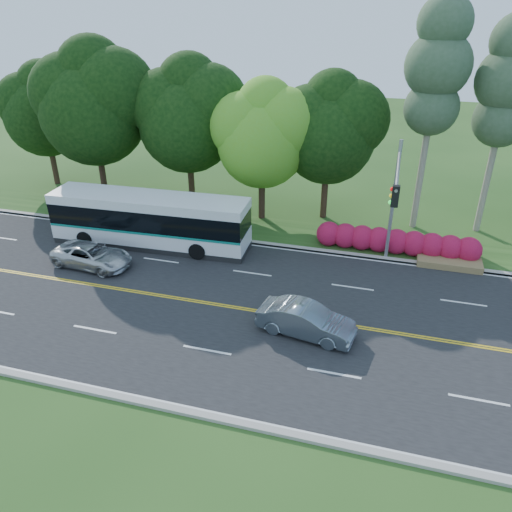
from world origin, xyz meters
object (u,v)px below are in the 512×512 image
(sedan, at_px, (306,321))
(suv, at_px, (92,256))
(traffic_signal, at_px, (394,194))
(transit_bus, at_px, (150,221))

(sedan, bearing_deg, suv, 85.48)
(traffic_signal, bearing_deg, suv, -167.54)
(transit_bus, relative_size, suv, 2.63)
(traffic_signal, xyz_separation_m, suv, (-15.92, -3.52, -4.01))
(transit_bus, height_order, sedan, transit_bus)
(suv, bearing_deg, sedan, -98.65)
(transit_bus, xyz_separation_m, suv, (-1.98, -3.42, -0.92))
(sedan, bearing_deg, transit_bus, 68.01)
(traffic_signal, relative_size, sedan, 1.59)
(traffic_signal, distance_m, transit_bus, 14.28)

